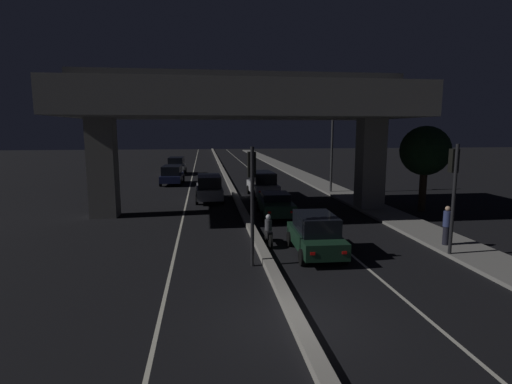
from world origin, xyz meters
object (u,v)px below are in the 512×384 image
object	(u,v)px
street_lamp	(329,129)
car_dark_blue_second_oncoming	(172,174)
car_silver_third_oncoming	(177,165)
traffic_light_right_of_median	(453,181)
pedestrian_on_sidewalk	(447,225)
car_dark_green_second	(275,204)
car_silver_lead_oncoming	(209,187)
car_dark_green_lead	(316,234)
motorcycle_black_filtering_near	(268,232)
car_white_third	(263,183)
traffic_light_left_of_median	(252,185)

from	to	relation	value
street_lamp	car_dark_blue_second_oncoming	bearing A→B (deg)	150.96
car_silver_third_oncoming	traffic_light_right_of_median	bearing A→B (deg)	23.66
street_lamp	pedestrian_on_sidewalk	size ratio (longest dim) A/B	5.13
car_dark_green_second	car_silver_lead_oncoming	size ratio (longest dim) A/B	1.05
car_silver_lead_oncoming	car_silver_third_oncoming	xyz separation A→B (m)	(-3.53, 18.42, 0.05)
pedestrian_on_sidewalk	car_silver_third_oncoming	bearing A→B (deg)	113.37
car_silver_lead_oncoming	car_dark_green_lead	bearing A→B (deg)	16.58
traffic_light_right_of_median	car_dark_green_lead	world-z (taller)	traffic_light_right_of_median
car_dark_green_lead	car_dark_blue_second_oncoming	world-z (taller)	car_dark_blue_second_oncoming
pedestrian_on_sidewalk	motorcycle_black_filtering_near	bearing A→B (deg)	168.59
motorcycle_black_filtering_near	street_lamp	bearing A→B (deg)	-28.12
car_silver_lead_oncoming	motorcycle_black_filtering_near	xyz separation A→B (m)	(2.49, -11.80, -0.40)
traffic_light_right_of_median	motorcycle_black_filtering_near	size ratio (longest dim) A/B	2.62
traffic_light_right_of_median	car_dark_green_second	world-z (taller)	traffic_light_right_of_median
street_lamp	motorcycle_black_filtering_near	distance (m)	16.47
traffic_light_right_of_median	car_silver_lead_oncoming	bearing A→B (deg)	123.57
pedestrian_on_sidewalk	car_dark_green_second	bearing A→B (deg)	129.73
car_white_third	pedestrian_on_sidewalk	world-z (taller)	car_white_third
pedestrian_on_sidewalk	car_dark_blue_second_oncoming	bearing A→B (deg)	120.70
traffic_light_right_of_median	car_dark_green_second	distance (m)	10.70
traffic_light_left_of_median	pedestrian_on_sidewalk	size ratio (longest dim) A/B	2.63
traffic_light_left_of_median	street_lamp	bearing A→B (deg)	63.66
car_silver_third_oncoming	pedestrian_on_sidewalk	distance (m)	34.61
traffic_light_left_of_median	car_dark_blue_second_oncoming	distance (m)	24.58
car_dark_blue_second_oncoming	pedestrian_on_sidewalk	xyz separation A→B (m)	(13.59, -22.89, 0.07)
traffic_light_left_of_median	car_dark_green_second	distance (m)	9.37
street_lamp	car_silver_third_oncoming	distance (m)	21.29
car_silver_third_oncoming	motorcycle_black_filtering_near	xyz separation A→B (m)	(6.02, -30.22, -0.45)
motorcycle_black_filtering_near	car_dark_green_lead	bearing A→B (deg)	-135.56
traffic_light_right_of_median	street_lamp	distance (m)	16.86
car_silver_lead_oncoming	pedestrian_on_sidewalk	distance (m)	16.80
car_silver_lead_oncoming	car_silver_third_oncoming	distance (m)	18.76
car_silver_third_oncoming	traffic_light_left_of_median	bearing A→B (deg)	10.45
car_silver_lead_oncoming	car_silver_third_oncoming	bearing A→B (deg)	-169.92
street_lamp	car_silver_lead_oncoming	distance (m)	10.82
street_lamp	car_dark_green_second	world-z (taller)	street_lamp
traffic_light_left_of_median	pedestrian_on_sidewalk	distance (m)	9.10
car_dark_green_lead	car_silver_lead_oncoming	world-z (taller)	car_silver_lead_oncoming
traffic_light_left_of_median	car_dark_green_lead	xyz separation A→B (m)	(2.80, 0.97, -2.24)
motorcycle_black_filtering_near	pedestrian_on_sidewalk	world-z (taller)	pedestrian_on_sidewalk
car_dark_green_second	pedestrian_on_sidewalk	bearing A→B (deg)	-138.11
car_dark_green_second	car_white_third	xyz separation A→B (m)	(0.30, 7.22, 0.28)
car_white_third	motorcycle_black_filtering_near	bearing A→B (deg)	170.26
car_white_third	street_lamp	bearing A→B (deg)	-84.19
car_silver_lead_oncoming	car_dark_green_second	bearing A→B (deg)	33.26
car_dark_green_second	car_silver_lead_oncoming	bearing A→B (deg)	36.20
street_lamp	car_white_third	size ratio (longest dim) A/B	1.90
traffic_light_left_of_median	car_silver_third_oncoming	bearing A→B (deg)	98.55
car_dark_green_lead	motorcycle_black_filtering_near	xyz separation A→B (m)	(-1.72, 1.70, -0.28)
car_white_third	car_silver_third_oncoming	world-z (taller)	car_silver_third_oncoming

